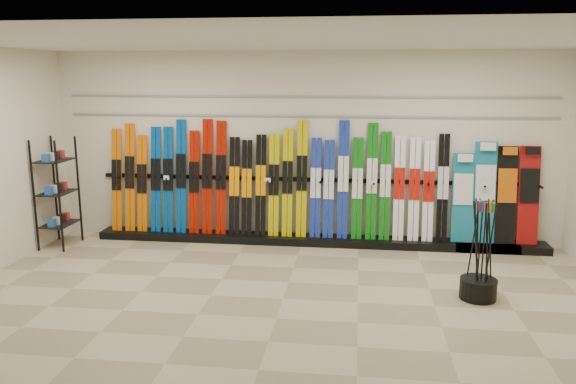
# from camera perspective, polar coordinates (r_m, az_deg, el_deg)

# --- Properties ---
(floor) EXTENTS (8.00, 8.00, 0.00)m
(floor) POSITION_cam_1_polar(r_m,az_deg,el_deg) (6.84, -0.51, -10.80)
(floor) COLOR gray
(floor) RESTS_ON ground
(back_wall) EXTENTS (8.00, 0.00, 8.00)m
(back_wall) POSITION_cam_1_polar(r_m,az_deg,el_deg) (8.87, 1.63, 4.50)
(back_wall) COLOR beige
(back_wall) RESTS_ON floor
(ceiling) EXTENTS (8.00, 8.00, 0.00)m
(ceiling) POSITION_cam_1_polar(r_m,az_deg,el_deg) (6.32, -0.56, 15.16)
(ceiling) COLOR silver
(ceiling) RESTS_ON back_wall
(ski_rack_base) EXTENTS (8.00, 0.40, 0.12)m
(ski_rack_base) POSITION_cam_1_polar(r_m,az_deg,el_deg) (8.94, 2.88, -4.91)
(ski_rack_base) COLOR black
(ski_rack_base) RESTS_ON floor
(skis) EXTENTS (5.37, 0.26, 1.83)m
(skis) POSITION_cam_1_polar(r_m,az_deg,el_deg) (8.86, -1.54, 0.90)
(skis) COLOR #DD6001
(skis) RESTS_ON ski_rack_base
(snowboards) EXTENTS (1.27, 0.24, 1.53)m
(snowboards) POSITION_cam_1_polar(r_m,az_deg,el_deg) (9.04, 20.34, -0.30)
(snowboards) COLOR #14728C
(snowboards) RESTS_ON ski_rack_base
(accessory_rack) EXTENTS (0.40, 0.60, 1.69)m
(accessory_rack) POSITION_cam_1_polar(r_m,az_deg,el_deg) (9.36, -22.42, -0.07)
(accessory_rack) COLOR black
(accessory_rack) RESTS_ON floor
(pole_bin) EXTENTS (0.43, 0.43, 0.25)m
(pole_bin) POSITION_cam_1_polar(r_m,az_deg,el_deg) (7.18, 18.74, -9.28)
(pole_bin) COLOR black
(pole_bin) RESTS_ON floor
(ski_poles) EXTENTS (0.31, 0.31, 1.18)m
(ski_poles) POSITION_cam_1_polar(r_m,az_deg,el_deg) (7.02, 19.08, -5.58)
(ski_poles) COLOR black
(ski_poles) RESTS_ON pole_bin
(slatwall_rail_0) EXTENTS (7.60, 0.02, 0.03)m
(slatwall_rail_0) POSITION_cam_1_polar(r_m,az_deg,el_deg) (8.80, 1.63, 7.71)
(slatwall_rail_0) COLOR gray
(slatwall_rail_0) RESTS_ON back_wall
(slatwall_rail_1) EXTENTS (7.60, 0.02, 0.03)m
(slatwall_rail_1) POSITION_cam_1_polar(r_m,az_deg,el_deg) (8.78, 1.64, 9.66)
(slatwall_rail_1) COLOR gray
(slatwall_rail_1) RESTS_ON back_wall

